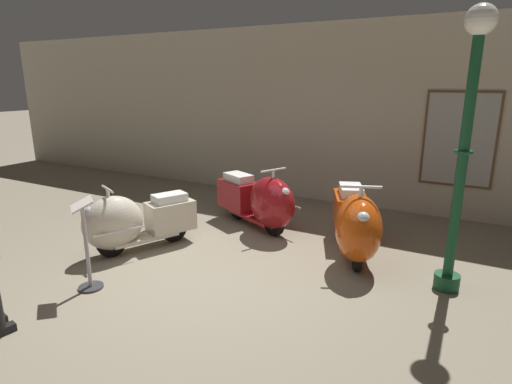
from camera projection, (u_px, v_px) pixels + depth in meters
name	position (u px, v px, depth m)	size (l,w,h in m)	color
ground_plane	(211.00, 276.00, 5.10)	(60.00, 60.00, 0.00)	gray
showroom_back_wall	(324.00, 115.00, 7.98)	(18.00, 0.24, 3.36)	#BCB29E
scooter_0	(132.00, 221.00, 5.72)	(1.07, 1.62, 0.96)	black
scooter_1	(261.00, 201.00, 6.56)	(1.76, 1.17, 1.05)	black
scooter_2	(355.00, 223.00, 5.46)	(1.15, 1.86, 1.10)	black
lamppost	(466.00, 136.00, 4.32)	(0.31, 0.31, 3.05)	#144728
info_stanchion	(87.00, 252.00, 4.68)	(0.39, 0.37, 1.07)	#333338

